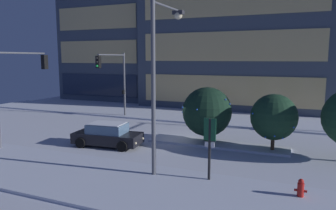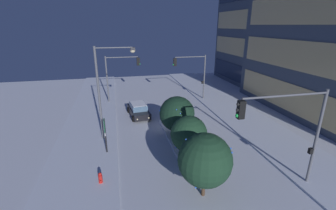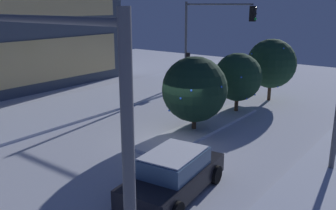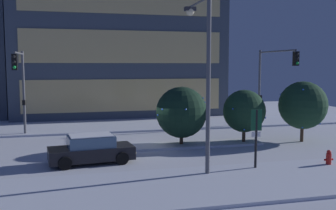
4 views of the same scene
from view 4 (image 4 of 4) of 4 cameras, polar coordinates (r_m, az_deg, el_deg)
The scene contains 13 objects.
ground at distance 24.26m, azimuth -1.25°, elevation -6.19°, with size 52.00×52.00×0.00m, color silver.
curb_strip_near at distance 16.63m, azimuth 5.09°, elevation -11.64°, with size 52.00×5.20×0.14m, color silver.
curb_strip_far at distance 32.14m, azimuth -4.46°, elevation -3.09°, with size 52.00×5.20×0.14m, color silver.
median_strip at distance 24.60m, azimuth 3.63°, elevation -5.86°, with size 9.00×1.80×0.14m, color silver.
car_near at distance 20.59m, azimuth -11.23°, elevation -6.46°, with size 4.55×2.40×1.49m.
traffic_light_corner_far_right at distance 31.30m, azimuth 15.17°, elevation 4.45°, with size 0.32×5.69×6.33m.
traffic_light_corner_far_left at distance 28.04m, azimuth -20.93°, elevation 3.64°, with size 0.32×4.47×6.07m.
street_lamp_arched at distance 18.26m, azimuth 5.10°, elevation 6.64°, with size 0.56×3.31×8.20m.
fire_hydrant at distance 21.09m, azimuth 22.58°, elevation -7.32°, with size 0.48×0.26×0.87m.
parking_info_sign at distance 19.07m, azimuth 12.85°, elevation -3.85°, with size 0.55×0.12×2.96m.
decorated_tree_median at distance 24.16m, azimuth 1.99°, elevation -1.08°, with size 3.24×3.21×3.75m.
decorated_tree_left_of_median at distance 25.42m, azimuth 11.16°, elevation -0.87°, with size 2.74×2.74×3.51m.
decorated_tree_right_of_median at distance 27.06m, azimuth 19.24°, elevation -0.03°, with size 3.17×3.17×4.02m.
Camera 4 is at (-5.21, -23.15, 5.07)m, focal length 41.40 mm.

